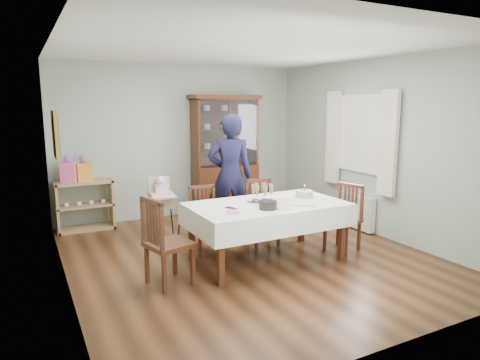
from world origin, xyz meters
TOP-DOWN VIEW (x-y plane):
  - floor at (0.00, 0.00)m, footprint 5.00×5.00m
  - room_shell at (0.00, 0.53)m, footprint 5.00×5.00m
  - dining_table at (0.15, -0.27)m, footprint 2.01×1.16m
  - china_cabinet at (0.75, 2.26)m, footprint 1.30×0.48m
  - sideboard at (-1.75, 2.28)m, footprint 0.90×0.38m
  - picture_frame at (-2.22, 0.80)m, footprint 0.04×0.48m
  - window at (2.22, 0.30)m, footprint 0.04×1.02m
  - curtain_left at (2.16, -0.32)m, footprint 0.07×0.30m
  - curtain_right at (2.16, 0.92)m, footprint 0.07×0.30m
  - radiator at (2.16, 0.30)m, footprint 0.10×0.80m
  - chair_far_left at (-0.41, 0.42)m, footprint 0.42×0.42m
  - chair_far_right at (0.43, 0.33)m, footprint 0.47×0.47m
  - chair_end_left at (-1.23, -0.41)m, footprint 0.55×0.55m
  - chair_end_right at (1.29, -0.41)m, footprint 0.51×0.51m
  - woman at (0.20, 0.93)m, footprint 0.80×0.67m
  - high_chair at (-0.83, 1.13)m, footprint 0.46×0.46m
  - champagne_tray at (0.11, -0.20)m, footprint 0.40×0.40m
  - birthday_cake at (0.76, -0.22)m, footprint 0.27×0.27m
  - plate_stack_dark at (-0.00, -0.52)m, footprint 0.27×0.27m
  - plate_stack_white at (0.18, -0.55)m, footprint 0.28×0.28m
  - napkin_stack at (-0.46, -0.50)m, footprint 0.16×0.16m
  - cutlery at (-0.43, -0.29)m, footprint 0.16×0.19m
  - cake_knife at (0.48, -0.61)m, footprint 0.24×0.23m
  - gift_bag_pink at (-1.96, 2.26)m, footprint 0.28×0.23m
  - gift_bag_orange at (-1.73, 2.26)m, footprint 0.23×0.16m

SIDE VIEW (x-z plane):
  - floor at x=0.00m, z-range 0.00..0.00m
  - chair_far_left at x=-0.41m, z-range -0.18..0.72m
  - chair_end_right at x=1.29m, z-range -0.18..0.73m
  - chair_far_right at x=0.43m, z-range -0.19..0.74m
  - radiator at x=2.16m, z-range 0.02..0.57m
  - chair_end_left at x=-1.23m, z-range -0.20..0.81m
  - high_chair at x=-0.83m, z-range -0.11..0.87m
  - dining_table at x=0.15m, z-range 0.00..0.76m
  - sideboard at x=-1.75m, z-range 0.00..0.80m
  - cutlery at x=-0.43m, z-range 0.76..0.77m
  - cake_knife at x=0.48m, z-range 0.76..0.77m
  - napkin_stack at x=-0.46m, z-range 0.76..0.78m
  - birthday_cake at x=0.76m, z-range 0.72..0.90m
  - plate_stack_white at x=0.18m, z-range 0.76..0.86m
  - plate_stack_dark at x=0.00m, z-range 0.76..0.86m
  - champagne_tray at x=0.11m, z-range 0.71..0.95m
  - woman at x=0.20m, z-range 0.00..1.87m
  - gift_bag_orange at x=-1.73m, z-range 0.78..1.20m
  - gift_bag_pink at x=-1.96m, z-range 0.77..1.21m
  - china_cabinet at x=0.75m, z-range 0.04..2.21m
  - curtain_left at x=2.16m, z-range 0.67..2.23m
  - curtain_right at x=2.16m, z-range 0.67..2.23m
  - window at x=2.22m, z-range 0.94..2.16m
  - picture_frame at x=-2.22m, z-range 1.36..1.94m
  - room_shell at x=0.00m, z-range -0.80..4.20m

